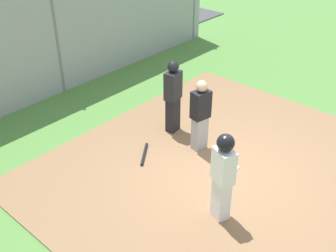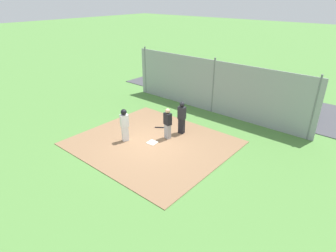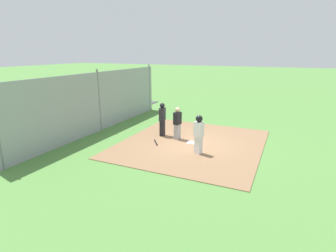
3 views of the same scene
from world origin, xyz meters
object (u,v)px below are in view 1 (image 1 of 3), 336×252
(baseball_bat, at_px, (144,154))
(parked_car_blue, at_px, (81,24))
(runner, at_px, (223,172))
(home_plate, at_px, (225,169))
(umpire, at_px, (173,95))
(catcher, at_px, (200,115))

(baseball_bat, height_order, parked_car_blue, parked_car_blue)
(runner, distance_m, baseball_bat, 2.48)
(home_plate, height_order, baseball_bat, baseball_bat)
(parked_car_blue, bearing_deg, umpire, -101.71)
(home_plate, height_order, catcher, catcher)
(baseball_bat, distance_m, parked_car_blue, 7.61)
(home_plate, bearing_deg, runner, 30.77)
(catcher, height_order, baseball_bat, catcher)
(umpire, bearing_deg, parked_car_blue, 150.63)
(home_plate, height_order, umpire, umpire)
(catcher, bearing_deg, baseball_bat, -113.05)
(catcher, relative_size, parked_car_blue, 0.36)
(catcher, distance_m, parked_car_blue, 7.82)
(home_plate, xyz_separation_m, baseball_bat, (0.74, -1.56, 0.02))
(catcher, height_order, parked_car_blue, catcher)
(catcher, bearing_deg, runner, -30.62)
(umpire, bearing_deg, catcher, -19.65)
(parked_car_blue, bearing_deg, baseball_bat, -109.44)
(umpire, height_order, parked_car_blue, umpire)
(umpire, height_order, runner, umpire)
(catcher, distance_m, umpire, 0.93)
(home_plate, bearing_deg, catcher, -106.35)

